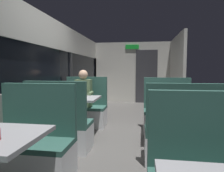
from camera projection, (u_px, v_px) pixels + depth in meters
name	position (u px, v px, depth m)	size (l,w,h in m)	color
ground_plane	(121.00, 140.00, 3.62)	(3.30, 9.20, 0.02)	#514F4C
carriage_window_panel_left	(44.00, 78.00, 3.74)	(0.09, 8.48, 2.30)	beige
carriage_end_bulkhead	(134.00, 73.00, 7.65)	(2.90, 0.11, 2.30)	beige
carriage_aisle_panel_right	(176.00, 73.00, 6.27)	(0.08, 2.40, 2.30)	beige
bench_near_window_facing_entry	(33.00, 149.00, 2.35)	(0.95, 0.50, 1.10)	silver
dining_table_mid_window	(75.00, 103.00, 3.80)	(0.90, 0.70, 0.74)	#9E9EA3
bench_mid_window_facing_end	(60.00, 129.00, 3.14)	(0.95, 0.50, 1.10)	silver
bench_mid_window_facing_entry	(85.00, 111.00, 4.52)	(0.95, 0.50, 1.10)	silver
dining_table_rear_aisle	(173.00, 107.00, 3.34)	(0.90, 0.70, 0.74)	#9E9EA3
bench_rear_aisle_facing_end	(181.00, 140.00, 2.68)	(0.95, 0.50, 1.10)	silver
bench_rear_aisle_facing_entry	(167.00, 116.00, 4.06)	(0.95, 0.50, 1.10)	silver
seated_passenger	(84.00, 102.00, 4.43)	(0.47, 0.55, 1.26)	#26262D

